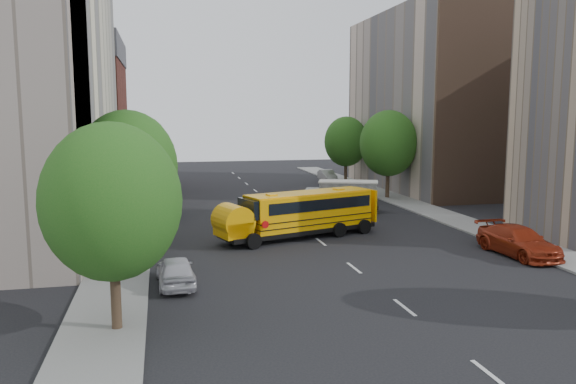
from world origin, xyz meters
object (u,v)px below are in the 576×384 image
object	(u,v)px
street_tree_1	(127,167)
street_tree_2	(140,149)
parked_car_5	(327,175)
street_tree_5	(346,142)
safari_truck	(343,195)
school_bus	(298,212)
parked_car_2	(167,183)
street_tree_0	(112,202)
parked_car_4	(359,190)
parked_car_3	(518,241)
parked_car_0	(176,271)
parked_car_1	(166,207)
street_tree_4	(388,143)

from	to	relation	value
street_tree_1	street_tree_2	world-z (taller)	street_tree_1
street_tree_2	parked_car_5	distance (m)	25.55
street_tree_5	safari_truck	distance (m)	19.23
school_bus	street_tree_1	bearing A→B (deg)	-179.27
street_tree_1	street_tree_5	world-z (taller)	street_tree_1
safari_truck	parked_car_5	distance (m)	20.97
school_bus	parked_car_2	world-z (taller)	school_bus
street_tree_0	parked_car_4	distance (m)	35.80
parked_car_3	parked_car_0	bearing A→B (deg)	-178.98
parked_car_0	parked_car_1	world-z (taller)	parked_car_1
safari_truck	parked_car_3	xyz separation A→B (m)	(4.88, -15.69, -0.51)
school_bus	parked_car_0	world-z (taller)	school_bus
parked_car_5	street_tree_0	bearing A→B (deg)	-115.12
parked_car_4	parked_car_0	bearing A→B (deg)	-123.89
safari_truck	parked_car_4	bearing A→B (deg)	82.03
street_tree_0	parked_car_3	world-z (taller)	street_tree_0
street_tree_0	street_tree_1	world-z (taller)	street_tree_1
parked_car_4	parked_car_5	xyz separation A→B (m)	(0.80, 12.98, -0.01)
street_tree_4	street_tree_2	bearing A→B (deg)	180.00
street_tree_5	parked_car_1	bearing A→B (deg)	-139.61
street_tree_1	street_tree_2	size ratio (longest dim) A/B	1.03
street_tree_5	parked_car_0	world-z (taller)	street_tree_5
parked_car_1	parked_car_0	bearing A→B (deg)	91.56
school_bus	parked_car_1	bearing A→B (deg)	111.57
street_tree_1	parked_car_1	xyz separation A→B (m)	(1.96, 12.95, -4.23)
street_tree_1	street_tree_4	size ratio (longest dim) A/B	0.98
street_tree_2	parked_car_5	world-z (taller)	street_tree_2
parked_car_3	parked_car_4	world-z (taller)	parked_car_3
parked_car_1	school_bus	bearing A→B (deg)	131.08
parked_car_4	parked_car_2	bearing A→B (deg)	154.70
street_tree_4	parked_car_1	world-z (taller)	street_tree_4
street_tree_0	parked_car_4	size ratio (longest dim) A/B	1.87
parked_car_1	street_tree_2	bearing A→B (deg)	-67.93
parked_car_1	street_tree_4	bearing A→B (deg)	-165.05
parked_car_1	parked_car_2	world-z (taller)	parked_car_1
street_tree_0	street_tree_1	size ratio (longest dim) A/B	0.94
street_tree_1	parked_car_2	distance (m)	28.94
street_tree_4	parked_car_5	world-z (taller)	street_tree_4
street_tree_0	parked_car_3	bearing A→B (deg)	17.41
safari_truck	parked_car_2	distance (m)	21.26
street_tree_1	street_tree_5	size ratio (longest dim) A/B	1.05
street_tree_5	safari_truck	size ratio (longest dim) A/B	1.23
safari_truck	parked_car_3	size ratio (longest dim) A/B	1.11
street_tree_1	parked_car_3	size ratio (longest dim) A/B	1.45
street_tree_0	parked_car_2	size ratio (longest dim) A/B	1.51
street_tree_5	parked_car_4	size ratio (longest dim) A/B	1.90
street_tree_0	parked_car_1	xyz separation A→B (m)	(1.96, 22.95, -3.92)
street_tree_0	street_tree_4	xyz separation A→B (m)	(22.00, 28.00, 0.43)
school_bus	parked_car_3	size ratio (longest dim) A/B	1.91
parked_car_0	parked_car_4	world-z (taller)	parked_car_0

